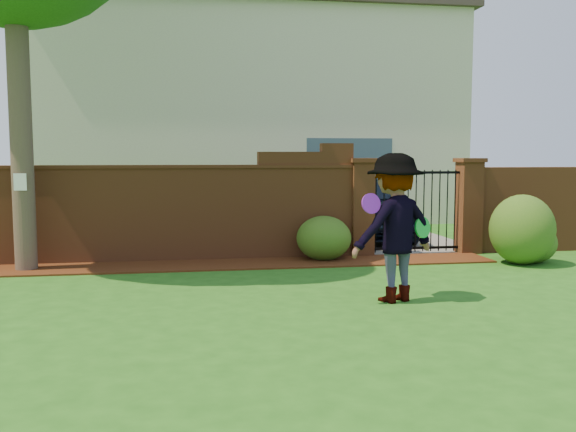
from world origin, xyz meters
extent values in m
cube|color=#215816|center=(0.00, 0.00, -0.01)|extent=(80.00, 80.00, 0.01)
cube|color=#3A1A0A|center=(-0.95, 3.34, 0.01)|extent=(11.10, 1.08, 0.03)
cube|color=brown|center=(-2.15, 4.00, 0.85)|extent=(8.70, 0.25, 1.70)
cube|color=brown|center=(1.30, 4.00, 1.85)|extent=(1.80, 0.25, 0.30)
cube|color=brown|center=(1.90, 4.00, 2.08)|extent=(0.60, 0.25, 0.16)
cube|color=brown|center=(-2.15, 4.00, 1.73)|extent=(8.70, 0.31, 0.06)
cube|color=brown|center=(6.60, 4.00, 0.85)|extent=(4.00, 0.25, 1.70)
cube|color=brown|center=(2.40, 4.00, 0.90)|extent=(0.42, 0.42, 1.80)
cube|color=brown|center=(2.40, 4.00, 1.84)|extent=(0.50, 0.50, 0.08)
cube|color=brown|center=(4.60, 4.00, 0.90)|extent=(0.42, 0.42, 1.80)
cube|color=brown|center=(4.60, 4.00, 1.84)|extent=(0.50, 0.50, 0.08)
cylinder|color=black|center=(2.69, 4.00, 0.85)|extent=(0.02, 0.02, 1.60)
cylinder|color=black|center=(2.85, 4.00, 0.85)|extent=(0.02, 0.02, 1.60)
cylinder|color=black|center=(3.01, 4.00, 0.85)|extent=(0.02, 0.02, 1.60)
cylinder|color=black|center=(3.18, 4.00, 0.85)|extent=(0.02, 0.02, 1.60)
cylinder|color=black|center=(3.34, 4.00, 0.85)|extent=(0.02, 0.02, 1.60)
cylinder|color=black|center=(3.50, 4.00, 0.85)|extent=(0.02, 0.02, 1.60)
cylinder|color=black|center=(3.66, 4.00, 0.85)|extent=(0.02, 0.02, 1.60)
cylinder|color=black|center=(3.82, 4.00, 0.85)|extent=(0.02, 0.02, 1.60)
cylinder|color=black|center=(3.99, 4.00, 0.85)|extent=(0.02, 0.02, 1.60)
cylinder|color=black|center=(4.15, 4.00, 0.85)|extent=(0.02, 0.02, 1.60)
cylinder|color=black|center=(4.31, 4.00, 0.85)|extent=(0.02, 0.02, 1.60)
cube|color=black|center=(3.50, 4.00, 0.12)|extent=(1.78, 0.03, 0.05)
cube|color=black|center=(3.50, 4.00, 1.60)|extent=(1.78, 0.03, 0.05)
cube|color=slate|center=(3.50, 8.00, 0.01)|extent=(3.20, 8.00, 0.01)
cube|color=beige|center=(1.00, 12.00, 3.00)|extent=(12.00, 6.00, 6.00)
cube|color=#384C5B|center=(3.50, 9.05, 1.20)|extent=(2.40, 0.12, 2.40)
cube|color=#3F332D|center=(1.00, 12.00, 6.15)|extent=(12.40, 6.40, 0.30)
imported|color=black|center=(3.18, 6.34, 0.75)|extent=(2.04, 4.49, 1.49)
cylinder|color=#46362A|center=(-3.60, 3.40, 3.50)|extent=(0.36, 0.36, 7.00)
cube|color=white|center=(-3.60, 3.21, 1.50)|extent=(0.20, 0.01, 0.28)
ellipsoid|color=#265218|center=(1.57, 3.57, 0.41)|extent=(1.01, 1.01, 0.83)
ellipsoid|color=#265218|center=(4.96, 2.62, 0.62)|extent=(1.13, 1.13, 1.25)
ellipsoid|color=#265218|center=(5.25, 2.72, 0.36)|extent=(0.81, 0.81, 0.72)
imported|color=gray|center=(1.79, 0.26, 0.98)|extent=(1.44, 1.12, 1.96)
cylinder|color=purple|center=(1.41, 0.12, 1.32)|extent=(0.28, 0.14, 0.27)
cylinder|color=green|center=(2.17, 0.29, 0.98)|extent=(0.28, 0.19, 0.29)
camera|label=1|loc=(-0.92, -7.49, 1.93)|focal=38.69mm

